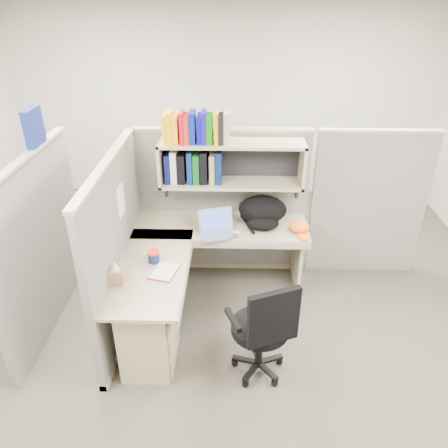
{
  "coord_description": "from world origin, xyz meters",
  "views": [
    {
      "loc": [
        0.13,
        -3.28,
        2.88
      ],
      "look_at": [
        0.04,
        0.25,
        0.92
      ],
      "focal_mm": 35.0,
      "sensor_mm": 36.0,
      "label": 1
    }
  ],
  "objects_px": {
    "laptop": "(218,225)",
    "backpack": "(263,213)",
    "snack_canister": "(154,256)",
    "task_chair": "(262,343)",
    "desk": "(171,301)"
  },
  "relations": [
    {
      "from": "laptop",
      "to": "backpack",
      "type": "bearing_deg",
      "value": 10.4
    },
    {
      "from": "backpack",
      "to": "snack_canister",
      "type": "distance_m",
      "value": 1.2
    },
    {
      "from": "backpack",
      "to": "task_chair",
      "type": "bearing_deg",
      "value": -93.42
    },
    {
      "from": "laptop",
      "to": "backpack",
      "type": "relative_size",
      "value": 0.7
    },
    {
      "from": "desk",
      "to": "backpack",
      "type": "relative_size",
      "value": 3.61
    },
    {
      "from": "laptop",
      "to": "task_chair",
      "type": "relative_size",
      "value": 0.34
    },
    {
      "from": "snack_canister",
      "to": "task_chair",
      "type": "distance_m",
      "value": 1.18
    },
    {
      "from": "snack_canister",
      "to": "backpack",
      "type": "bearing_deg",
      "value": 34.78
    },
    {
      "from": "desk",
      "to": "backpack",
      "type": "height_order",
      "value": "backpack"
    },
    {
      "from": "laptop",
      "to": "task_chair",
      "type": "xyz_separation_m",
      "value": [
        0.38,
        -1.04,
        -0.5
      ]
    },
    {
      "from": "desk",
      "to": "backpack",
      "type": "distance_m",
      "value": 1.27
    },
    {
      "from": "desk",
      "to": "laptop",
      "type": "distance_m",
      "value": 0.85
    },
    {
      "from": "desk",
      "to": "backpack",
      "type": "bearing_deg",
      "value": 46.23
    },
    {
      "from": "backpack",
      "to": "task_chair",
      "type": "relative_size",
      "value": 0.49
    },
    {
      "from": "laptop",
      "to": "snack_canister",
      "type": "height_order",
      "value": "laptop"
    }
  ]
}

